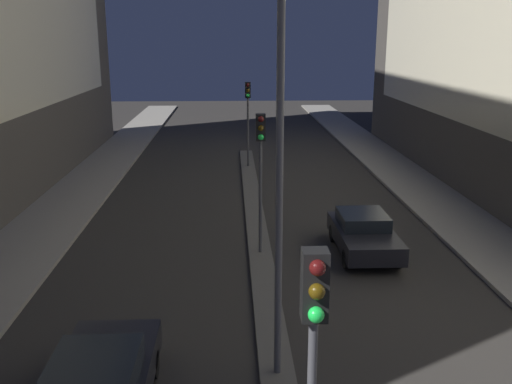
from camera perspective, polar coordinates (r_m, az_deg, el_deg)
name	(u,v)px	position (r m, az deg, el deg)	size (l,w,h in m)	color
median_strip	(257,232)	(22.42, 0.13, -3.99)	(0.81, 32.83, 0.11)	#56544F
traffic_light_near	(313,350)	(7.36, 5.73, -15.46)	(0.32, 0.42, 4.87)	#4C4C51
traffic_light_mid	(261,153)	(19.20, 0.46, 3.93)	(0.32, 0.42, 4.87)	#4C4C51
traffic_light_far	(248,105)	(33.05, -0.82, 8.67)	(0.32, 0.42, 4.87)	#4C4C51
street_lamp	(280,98)	(11.46, 2.45, 9.37)	(0.54, 0.54, 9.06)	#4C4C51
car_right_lane	(364,233)	(20.54, 10.72, -4.10)	(1.93, 4.19, 1.42)	black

